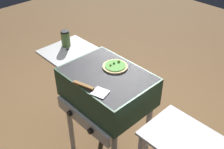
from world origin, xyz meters
TOP-DOWN VIEW (x-y plane):
  - grill at (-0.01, -0.00)m, footprint 0.96×0.53m
  - pizza_veggie at (-0.02, 0.10)m, footprint 0.19×0.19m
  - sauce_jar at (-0.53, 0.03)m, footprint 0.07×0.07m
  - spatula at (0.05, -0.20)m, footprint 0.27×0.13m

SIDE VIEW (x-z plane):
  - grill at x=-0.01m, z-range 0.31..1.21m
  - spatula at x=0.05m, z-range 0.90..0.92m
  - pizza_veggie at x=-0.02m, z-range 0.89..0.93m
  - sauce_jar at x=-0.53m, z-range 0.90..1.04m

